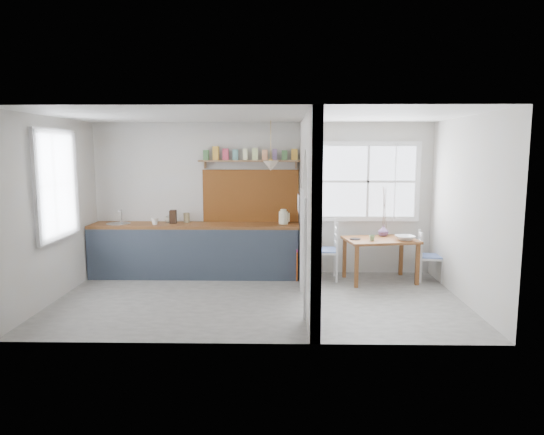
{
  "coord_description": "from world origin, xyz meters",
  "views": [
    {
      "loc": [
        0.32,
        -6.73,
        2.13
      ],
      "look_at": [
        0.18,
        0.46,
        1.13
      ],
      "focal_mm": 32.0,
      "sensor_mm": 36.0,
      "label": 1
    }
  ],
  "objects_px": {
    "dining_table": "(380,260)",
    "vase": "(383,231)",
    "kettle": "(283,217)",
    "chair_left": "(323,250)",
    "chair_right": "(431,256)"
  },
  "relations": [
    {
      "from": "dining_table",
      "to": "vase",
      "type": "relative_size",
      "value": 6.31
    },
    {
      "from": "chair_right",
      "to": "kettle",
      "type": "xyz_separation_m",
      "value": [
        -2.41,
        0.25,
        0.61
      ]
    },
    {
      "from": "dining_table",
      "to": "chair_left",
      "type": "relative_size",
      "value": 1.13
    },
    {
      "from": "dining_table",
      "to": "kettle",
      "type": "relative_size",
      "value": 4.5
    },
    {
      "from": "kettle",
      "to": "dining_table",
      "type": "bearing_deg",
      "value": -23.79
    },
    {
      "from": "chair_left",
      "to": "chair_right",
      "type": "bearing_deg",
      "value": 89.3
    },
    {
      "from": "kettle",
      "to": "chair_right",
      "type": "bearing_deg",
      "value": -19.79
    },
    {
      "from": "kettle",
      "to": "vase",
      "type": "xyz_separation_m",
      "value": [
        1.67,
        -0.03,
        -0.23
      ]
    },
    {
      "from": "dining_table",
      "to": "kettle",
      "type": "height_order",
      "value": "kettle"
    },
    {
      "from": "chair_right",
      "to": "kettle",
      "type": "distance_m",
      "value": 2.5
    },
    {
      "from": "vase",
      "to": "chair_left",
      "type": "bearing_deg",
      "value": -171.33
    },
    {
      "from": "dining_table",
      "to": "chair_right",
      "type": "relative_size",
      "value": 1.36
    },
    {
      "from": "dining_table",
      "to": "vase",
      "type": "xyz_separation_m",
      "value": [
        0.09,
        0.25,
        0.44
      ]
    },
    {
      "from": "kettle",
      "to": "vase",
      "type": "relative_size",
      "value": 1.4
    },
    {
      "from": "dining_table",
      "to": "kettle",
      "type": "bearing_deg",
      "value": 160.21
    }
  ]
}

